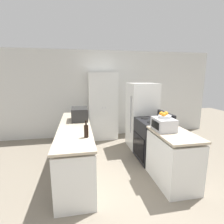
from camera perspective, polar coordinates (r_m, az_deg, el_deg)
name	(u,v)px	position (r m, az deg, el deg)	size (l,w,h in m)	color
ground_plane	(138,213)	(2.79, 8.34, -29.94)	(14.00, 14.00, 0.00)	slate
wall_back	(103,94)	(5.43, -3.11, 5.80)	(7.00, 0.06, 2.60)	silver
counter_left	(76,148)	(3.62, -11.75, -11.51)	(0.60, 2.55, 0.91)	silver
counter_right	(172,159)	(3.31, 19.14, -14.24)	(0.60, 0.98, 0.91)	silver
pantry_cabinet	(103,106)	(5.17, -3.02, 1.88)	(0.83, 0.53, 1.95)	silver
stove	(152,140)	(4.03, 13.07, -8.75)	(0.66, 0.76, 1.07)	black
refrigerator	(142,116)	(4.62, 9.64, -1.19)	(0.70, 0.70, 1.68)	white
microwave	(80,114)	(3.83, -10.52, -0.64)	(0.34, 0.50, 0.27)	black
wine_bottle	(86,131)	(2.74, -8.42, -6.11)	(0.07, 0.07, 0.27)	black
toaster_oven	(164,124)	(3.20, 16.49, -3.85)	(0.33, 0.41, 0.22)	#B2B2B7
fruit_bowl	(164,116)	(3.19, 16.72, -1.14)	(0.22, 0.22, 0.11)	silver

